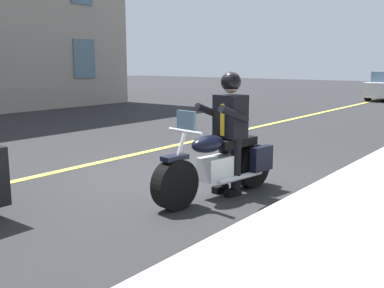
% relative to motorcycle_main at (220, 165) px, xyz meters
% --- Properties ---
extents(ground_plane, '(80.00, 80.00, 0.00)m').
position_rel_motorcycle_main_xyz_m(ground_plane, '(-0.60, -1.01, -0.45)').
color(ground_plane, '#28282B').
extents(lane_center_stripe, '(60.00, 0.16, 0.01)m').
position_rel_motorcycle_main_xyz_m(lane_center_stripe, '(-0.60, -3.01, -0.45)').
color(lane_center_stripe, '#E5DB4C').
rests_on(lane_center_stripe, ground_plane).
extents(motorcycle_main, '(2.22, 0.80, 1.26)m').
position_rel_motorcycle_main_xyz_m(motorcycle_main, '(0.00, 0.00, 0.00)').
color(motorcycle_main, black).
rests_on(motorcycle_main, ground_plane).
extents(rider_main, '(0.68, 0.62, 1.74)m').
position_rel_motorcycle_main_xyz_m(rider_main, '(-0.19, 0.03, 0.58)').
color(rider_main, black).
rests_on(rider_main, ground_plane).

